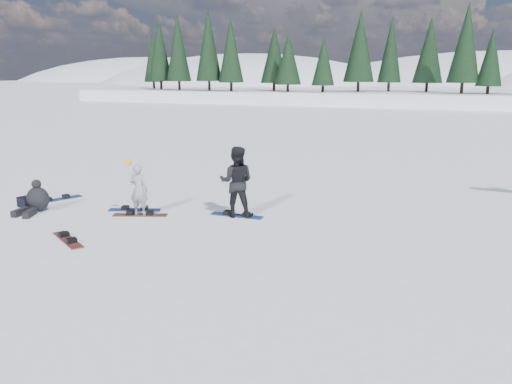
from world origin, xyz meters
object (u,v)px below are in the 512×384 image
snowboard_loose_c (135,210)px  seated_rider (36,200)px  gear_bag (26,202)px  snowboard_loose_b (68,240)px  snowboard_loose_a (57,200)px  snowboarder_man (237,182)px  snowboarder_woman (139,189)px

snowboard_loose_c → seated_rider: bearing=-175.2°
gear_bag → snowboard_loose_b: gear_bag is taller
gear_bag → snowboard_loose_b: size_ratio=0.30×
seated_rider → snowboard_loose_a: (-0.45, 1.26, -0.34)m
snowboarder_man → snowboard_loose_b: 4.55m
snowboarder_man → snowboard_loose_b: bearing=34.9°
snowboard_loose_a → snowboarder_woman: bearing=-73.2°
snowboarder_woman → snowboard_loose_a: (-3.42, 0.51, -0.73)m
gear_bag → snowboard_loose_c: size_ratio=0.30×
snowboarder_man → snowboard_loose_a: snowboarder_man is taller
snowboarder_woman → snowboarder_man: (2.53, 0.95, 0.23)m
snowboarder_woman → snowboard_loose_b: bearing=76.2°
snowboarder_woman → snowboard_loose_a: size_ratio=1.07×
snowboard_loose_c → snowboard_loose_b: same height
snowboarder_man → snowboard_loose_c: snowboarder_man is taller
gear_bag → seated_rider: bearing=-20.3°
snowboard_loose_c → snowboarder_man: bearing=-9.0°
seated_rider → snowboard_loose_c: seated_rider is taller
snowboarder_man → snowboard_loose_c: size_ratio=1.30×
snowboarder_man → snowboard_loose_b: (-2.89, -3.38, -0.96)m
snowboard_loose_a → gear_bag: bearing=-168.5°
snowboarder_man → seated_rider: snowboarder_man is taller
snowboarder_woman → seated_rider: (-2.97, -0.75, -0.39)m
snowboarder_woman → snowboard_loose_c: (-0.45, 0.39, -0.73)m
snowboard_loose_c → snowboard_loose_b: bearing=-107.8°
snowboard_loose_c → snowboard_loose_b: size_ratio=1.00×
snowboarder_man → gear_bag: bearing=-1.5°
snowboarder_man → snowboard_loose_c: bearing=-4.0°
snowboarder_man → snowboard_loose_b: snowboarder_man is taller
seated_rider → gear_bag: seated_rider is taller
snowboarder_man → seated_rider: size_ratio=1.67×
seated_rider → snowboard_loose_c: bearing=9.1°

